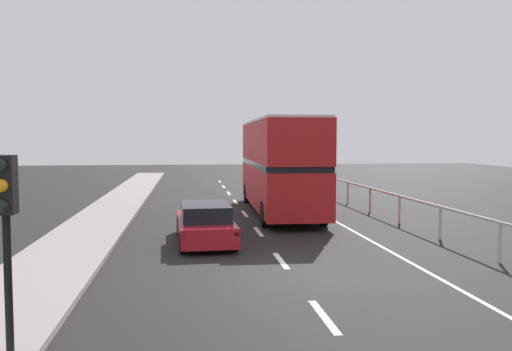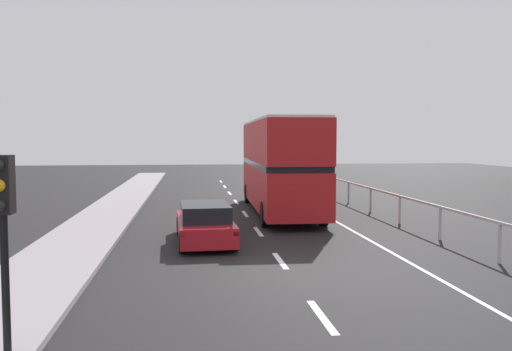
% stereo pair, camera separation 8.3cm
% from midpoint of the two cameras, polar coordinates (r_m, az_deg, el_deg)
% --- Properties ---
extents(ground_plane, '(75.42, 120.00, 0.10)m').
position_cam_midpoint_polar(ground_plane, '(13.92, 3.48, -10.56)').
color(ground_plane, black).
extents(near_sidewalk_kerb, '(2.57, 80.00, 0.14)m').
position_cam_midpoint_polar(near_sidewalk_kerb, '(14.13, -22.49, -10.12)').
color(near_sidewalk_kerb, gray).
rests_on(near_sidewalk_kerb, ground).
extents(lane_paint_markings, '(3.68, 46.00, 0.01)m').
position_cam_midpoint_polar(lane_paint_markings, '(22.81, 4.85, -4.75)').
color(lane_paint_markings, silver).
rests_on(lane_paint_markings, ground).
extents(bridge_side_railing, '(0.10, 42.00, 1.16)m').
position_cam_midpoint_polar(bridge_side_railing, '(23.94, 13.51, -2.18)').
color(bridge_side_railing, '#BAB4B4').
rests_on(bridge_side_railing, ground).
extents(double_decker_bus_red, '(2.84, 11.07, 4.32)m').
position_cam_midpoint_polar(double_decker_bus_red, '(24.67, 2.45, 1.31)').
color(double_decker_bus_red, '#AE1819').
rests_on(double_decker_bus_red, ground).
extents(hatchback_car_near, '(1.94, 4.58, 1.32)m').
position_cam_midpoint_polar(hatchback_car_near, '(17.71, -5.65, -5.16)').
color(hatchback_car_near, maroon).
rests_on(hatchback_car_near, ground).
extents(traffic_signal_pole, '(0.30, 0.42, 3.05)m').
position_cam_midpoint_polar(traffic_signal_pole, '(8.87, -25.64, -2.95)').
color(traffic_signal_pole, black).
rests_on(traffic_signal_pole, near_sidewalk_kerb).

